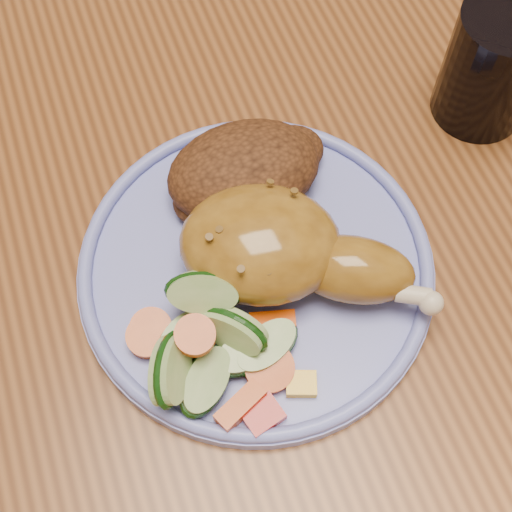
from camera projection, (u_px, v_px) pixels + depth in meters
name	position (u px, v px, depth m)	size (l,w,h in m)	color
ground	(265.00, 406.00, 1.23)	(4.00, 4.00, 0.00)	#512F1C
dining_table	(273.00, 209.00, 0.64)	(0.90, 1.40, 0.75)	brown
plate	(256.00, 269.00, 0.51)	(0.25, 0.25, 0.01)	#727CD7
plate_rim	(256.00, 262.00, 0.50)	(0.25, 0.25, 0.01)	#727CD7
chicken_leg	(283.00, 250.00, 0.48)	(0.17, 0.15, 0.06)	olive
rice_pilaf	(247.00, 171.00, 0.52)	(0.12, 0.08, 0.05)	#4C2813
vegetable_pile	(215.00, 347.00, 0.46)	(0.12, 0.12, 0.06)	#A50A05
drinking_glass	(493.00, 66.00, 0.54)	(0.07, 0.07, 0.10)	black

